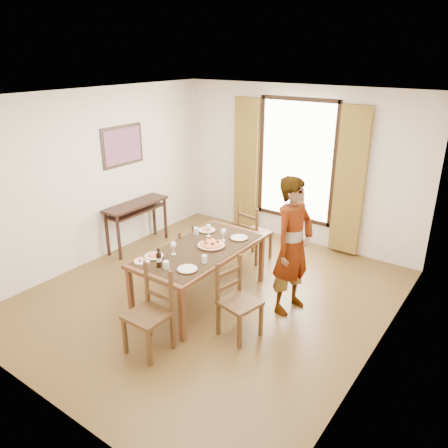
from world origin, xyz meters
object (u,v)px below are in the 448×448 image
Objects in this scene: dining_table at (200,252)px; pasta_platter at (211,243)px; console_table at (136,209)px; man at (293,246)px.

pasta_platter reaches higher than dining_table.
pasta_platter is at bearing 58.73° from dining_table.
pasta_platter is (2.03, -0.57, 0.12)m from console_table.
man is at bearing 18.21° from pasta_platter.
man is at bearing 23.09° from dining_table.
man is at bearing -4.28° from console_table.
dining_table is 1.05× the size of man.
dining_table is at bearing 122.47° from man.
pasta_platter is (0.08, 0.14, 0.11)m from dining_table.
console_table is at bearing 95.10° from man.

